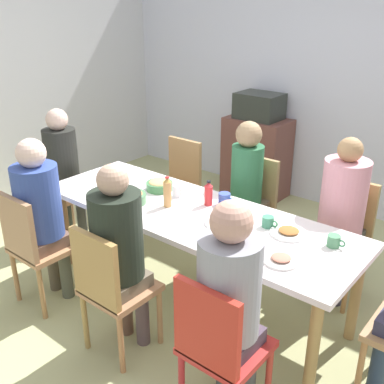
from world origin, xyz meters
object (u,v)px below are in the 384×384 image
Objects in this scene: chair_7 at (250,203)px; side_cabinet at (256,157)px; plate_0 at (289,232)px; plate_3 at (223,222)px; person_2 at (119,244)px; bottle_1 at (208,194)px; chair_5 at (218,345)px; microwave at (259,106)px; chair_4 at (178,181)px; person_5 at (230,294)px; cup_2 at (334,241)px; plate_2 at (281,260)px; dining_table at (192,220)px; person_3 at (40,208)px; cup_1 at (268,222)px; person_6 at (63,164)px; bowl_0 at (159,185)px; person_0 at (342,206)px; chair_0 at (343,232)px; chair_6 at (60,185)px; bottle_0 at (167,192)px; cup_3 at (225,199)px; plate_1 at (229,244)px; person_7 at (246,182)px; chair_3 at (34,244)px; bowl_1 at (129,197)px; chair_2 at (110,286)px; cup_0 at (177,191)px.

chair_7 is 1.42m from side_cabinet.
plate_0 is 0.98× the size of plate_3.
person_2 is 6.73× the size of bottle_1.
chair_5 is 3.25m from microwave.
person_5 is at bearing -42.33° from chair_4.
plate_2 is at bearing -114.26° from cup_2.
dining_table is 2.73× the size of chair_4.
dining_table is 1.93× the size of person_3.
cup_1 is 0.99× the size of cup_2.
person_6 is 1.08m from bowl_0.
person_6 is (-2.34, -0.70, -0.01)m from person_0.
microwave is at bearing 87.68° from person_3.
cup_1 is (-0.27, -0.66, 0.25)m from chair_0.
bottle_1 is (1.63, 0.16, 0.30)m from chair_6.
cup_3 is at bearing 43.44° from bottle_0.
plate_3 is 0.30m from cup_1.
person_7 is at bearing 117.63° from plate_1.
chair_4 is at bearing 143.29° from bottle_1.
person_7 is at bearing 120.32° from person_5.
person_3 is 2.01m from cup_2.
microwave reaches higher than side_cabinet.
chair_5 is at bearing -55.60° from cup_3.
person_6 reaches higher than bowl_0.
bottle_0 is at bearing -170.09° from cup_2.
person_5 reaches higher than cup_2.
chair_3 is 1.67m from cup_1.
chair_4 reaches higher than cup_2.
bottle_1 is (1.54, 0.16, 0.07)m from person_6.
person_3 is 0.99× the size of person_5.
plate_2 is 0.89m from bottle_1.
chair_6 is 2.12m from plate_1.
plate_1 is 0.95m from bowl_1.
chair_5 is 0.95m from plate_0.
plate_2 is (0.83, -0.20, 0.09)m from dining_table.
cup_2 is (0.17, 0.95, 0.25)m from chair_5.
chair_2 is 3.74× the size of plate_0.
person_7 reaches higher than bottle_0.
chair_3 is at bearing -131.36° from bottle_1.
cup_0 reaches higher than cup_2.
bowl_0 is at bearing 68.55° from chair_3.
person_2 is 1.42× the size of chair_5.
chair_2 is at bearing -110.71° from plate_3.
cup_0 is (0.20, -0.01, 0.01)m from bowl_0.
person_2 reaches higher than person_7.
person_3 is 1.66m from chair_5.
bottle_1 is (0.28, 0.03, 0.04)m from cup_0.
plate_0 is at bearing -2.96° from bottle_1.
chair_7 is 8.15× the size of cup_0.
chair_0 is 0.85m from person_7.
person_3 is 11.12× the size of cup_1.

